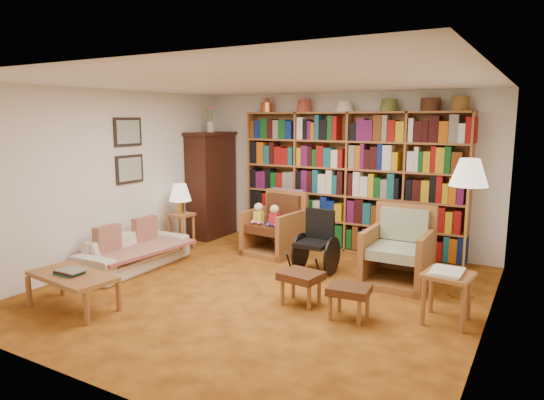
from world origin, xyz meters
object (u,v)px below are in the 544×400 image
Objects in this scene: wheelchair at (316,245)px; footstool_a at (301,278)px; armchair_sage at (400,254)px; side_table_papers at (447,282)px; footstool_b at (349,292)px; sofa at (134,251)px; floor_lamp at (469,178)px; armchair_leather at (277,227)px; side_table_lamp at (181,224)px; coffee_table at (72,278)px.

footstool_a is (0.33, -1.12, -0.09)m from wheelchair.
armchair_sage is 1.13× the size of wheelchair.
footstool_a is (-1.53, -0.30, -0.13)m from side_table_papers.
side_table_papers is 1.01m from footstool_b.
sofa is 1.02× the size of floor_lamp.
floor_lamp is (1.88, 0.05, 1.02)m from wheelchair.
armchair_leather reaches higher than footstool_b.
side_table_lamp is 0.67× the size of wheelchair.
armchair_sage is (3.41, 1.28, 0.13)m from sofa.
sofa reaches higher than footstool_a.
sofa is 4.50m from floor_lamp.
armchair_sage reaches higher than coffee_table.
armchair_leather is (1.44, 0.61, -0.01)m from side_table_lamp.
side_table_papers is at bearing -88.35° from sofa.
armchair_leather is at bearing 22.87° from side_table_lamp.
coffee_table is at bearing -155.15° from side_table_papers.
coffee_table reaches higher than footstool_a.
side_table_papers is at bearing 24.81° from footstool_b.
side_table_papers is (4.28, -0.87, 0.03)m from side_table_lamp.
side_table_lamp is 4.37m from side_table_papers.
armchair_sage is 1.76× the size of side_table_papers.
floor_lamp is at bearing -0.03° from side_table_lamp.
side_table_lamp is 2.42m from wheelchair.
armchair_leather reaches higher than footstool_a.
armchair_sage is 0.60× the size of floor_lamp.
armchair_leather is at bearing 146.07° from wheelchair.
side_table_papers is at bearing -27.45° from armchair_leather.
wheelchair is (-1.09, -0.20, 0.02)m from armchair_sage.
floor_lamp is 1.94m from footstool_b.
coffee_table is at bearing -145.16° from floor_lamp.
armchair_leather is at bearing 152.55° from side_table_papers.
coffee_table is (-3.65, -1.69, -0.08)m from side_table_papers.
footstool_a is (1.31, -1.78, -0.09)m from armchair_leather.
armchair_leather reaches higher than sofa.
armchair_leather is at bearing 167.57° from armchair_sage.
footstool_b is (-0.90, -0.42, -0.14)m from side_table_papers.
armchair_sage is at bearing 2.48° from side_table_lamp.
floor_lamp is at bearing 34.84° from coffee_table.
sofa is at bearing 177.24° from footstool_b.
footstool_a is at bearing -92.82° from sofa.
footstool_b is (-0.93, -1.28, -1.12)m from floor_lamp.
footstool_a is 1.06× the size of footstool_b.
coffee_table is (-1.79, -2.51, -0.04)m from wheelchair.
coffee_table is (-2.88, -2.71, -0.02)m from armchair_sage.
armchair_leather is 1.18m from wheelchair.
armchair_sage is 3.96m from coffee_table.
side_table_lamp is 1.56m from armchair_leather.
footstool_a is at bearing -73.42° from wheelchair.
side_table_papers is at bearing -91.41° from floor_lamp.
wheelchair reaches higher than side_table_papers.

